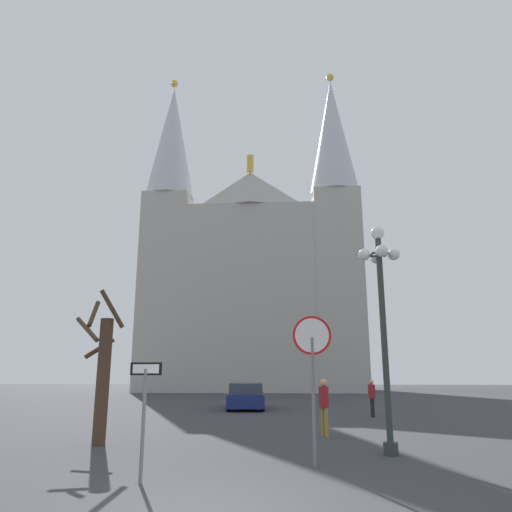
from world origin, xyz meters
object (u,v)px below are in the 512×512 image
street_lamp (382,304)px  bare_tree (102,372)px  stop_sign (313,357)px  pedestrian_walking (324,401)px  one_way_arrow_sign (144,405)px  cathedral (253,283)px  pedestrian_standing (372,394)px  parked_car_near_navy (246,396)px

street_lamp → bare_tree: (-7.80, 1.04, -1.76)m
stop_sign → pedestrian_walking: 4.97m
one_way_arrow_sign → bare_tree: bearing=120.2°
cathedral → pedestrian_walking: cathedral is taller
one_way_arrow_sign → pedestrian_standing: bearing=63.4°
street_lamp → bare_tree: 8.07m
one_way_arrow_sign → parked_car_near_navy: size_ratio=0.49×
bare_tree → pedestrian_walking: bare_tree is taller
one_way_arrow_sign → bare_tree: size_ratio=0.51×
one_way_arrow_sign → street_lamp: street_lamp is taller
cathedral → street_lamp: size_ratio=5.56×
stop_sign → pedestrian_walking: bearing=83.0°
cathedral → one_way_arrow_sign: (0.54, -38.75, -9.31)m
one_way_arrow_sign → pedestrian_walking: one_way_arrow_sign is taller
parked_car_near_navy → pedestrian_standing: bearing=-33.6°
stop_sign → bare_tree: 6.40m
bare_tree → pedestrian_standing: bare_tree is taller
stop_sign → street_lamp: bearing=37.9°
stop_sign → one_way_arrow_sign: bearing=-151.4°
stop_sign → bare_tree: (-5.86, 2.55, -0.36)m
bare_tree → stop_sign: bearing=-23.6°
cathedral → street_lamp: (5.81, -35.43, -6.96)m
cathedral → pedestrian_walking: bearing=-82.1°
cathedral → pedestrian_standing: (7.07, -25.75, -9.74)m
parked_car_near_navy → pedestrian_walking: pedestrian_walking is taller
cathedral → bare_tree: size_ratio=7.57×
stop_sign → pedestrian_standing: (3.20, 11.20, -1.37)m
pedestrian_walking → pedestrian_standing: (2.62, 6.43, -0.11)m
parked_car_near_navy → pedestrian_walking: (3.34, -10.39, 0.43)m
stop_sign → street_lamp: (1.94, 1.51, 1.40)m
street_lamp → pedestrian_walking: bearing=112.6°
one_way_arrow_sign → parked_car_near_navy: bearing=88.1°
bare_tree → pedestrian_standing: 12.56m
pedestrian_walking → pedestrian_standing: size_ratio=1.10×
cathedral → one_way_arrow_sign: size_ratio=14.90×
stop_sign → pedestrian_standing: bearing=74.0°
street_lamp → parked_car_near_navy: (-4.69, 13.64, -3.10)m
parked_car_near_navy → pedestrian_walking: bearing=-72.2°
stop_sign → one_way_arrow_sign: size_ratio=1.49×
cathedral → bare_tree: bearing=-93.3°
parked_car_near_navy → pedestrian_standing: pedestrian_standing is taller
bare_tree → pedestrian_walking: (6.45, 2.21, -0.91)m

